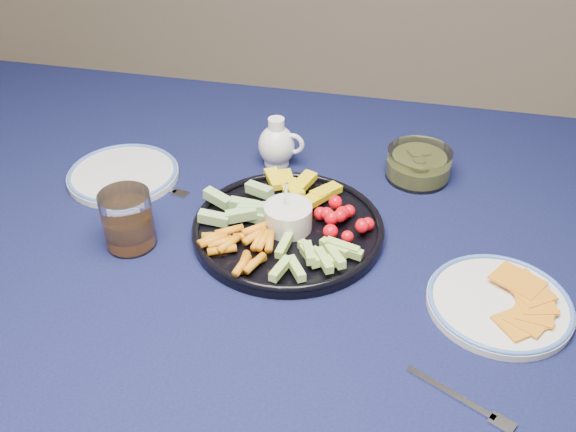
% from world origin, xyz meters
% --- Properties ---
extents(dining_table, '(1.67, 1.07, 0.75)m').
position_xyz_m(dining_table, '(0.00, 0.00, 0.66)').
color(dining_table, '#50291A').
rests_on(dining_table, ground).
extents(crudite_platter, '(0.33, 0.33, 0.11)m').
position_xyz_m(crudite_platter, '(0.09, -0.03, 0.76)').
color(crudite_platter, black).
rests_on(crudite_platter, dining_table).
extents(creamer_pitcher, '(0.09, 0.07, 0.10)m').
position_xyz_m(creamer_pitcher, '(0.02, 0.19, 0.79)').
color(creamer_pitcher, white).
rests_on(creamer_pitcher, dining_table).
extents(pickle_bowl, '(0.12, 0.12, 0.06)m').
position_xyz_m(pickle_bowl, '(0.29, 0.21, 0.77)').
color(pickle_bowl, white).
rests_on(pickle_bowl, dining_table).
extents(cheese_plate, '(0.21, 0.21, 0.03)m').
position_xyz_m(cheese_plate, '(0.44, -0.13, 0.76)').
color(cheese_plate, silver).
rests_on(cheese_plate, dining_table).
extents(juice_tumbler, '(0.08, 0.08, 0.10)m').
position_xyz_m(juice_tumbler, '(-0.16, -0.11, 0.79)').
color(juice_tumbler, white).
rests_on(juice_tumbler, dining_table).
extents(fork_left, '(0.15, 0.04, 0.00)m').
position_xyz_m(fork_left, '(-0.18, 0.05, 0.75)').
color(fork_left, silver).
rests_on(fork_left, dining_table).
extents(fork_right, '(0.14, 0.08, 0.00)m').
position_xyz_m(fork_right, '(0.39, -0.32, 0.75)').
color(fork_right, silver).
rests_on(fork_right, dining_table).
extents(side_plate_extra, '(0.21, 0.21, 0.02)m').
position_xyz_m(side_plate_extra, '(-0.26, 0.07, 0.76)').
color(side_plate_extra, silver).
rests_on(side_plate_extra, dining_table).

